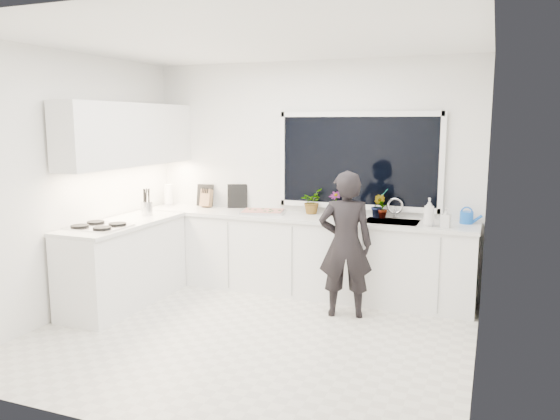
% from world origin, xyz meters
% --- Properties ---
extents(floor, '(4.00, 3.50, 0.02)m').
position_xyz_m(floor, '(0.00, 0.00, -0.01)').
color(floor, beige).
rests_on(floor, ground).
extents(wall_back, '(4.00, 0.02, 2.70)m').
position_xyz_m(wall_back, '(0.00, 1.76, 1.35)').
color(wall_back, white).
rests_on(wall_back, ground).
extents(wall_left, '(0.02, 3.50, 2.70)m').
position_xyz_m(wall_left, '(-2.01, 0.00, 1.35)').
color(wall_left, white).
rests_on(wall_left, ground).
extents(wall_right, '(0.02, 3.50, 2.70)m').
position_xyz_m(wall_right, '(2.01, 0.00, 1.35)').
color(wall_right, white).
rests_on(wall_right, ground).
extents(ceiling, '(4.00, 3.50, 0.02)m').
position_xyz_m(ceiling, '(0.00, 0.00, 2.71)').
color(ceiling, white).
rests_on(ceiling, wall_back).
extents(window, '(1.80, 0.02, 1.00)m').
position_xyz_m(window, '(0.60, 1.73, 1.55)').
color(window, black).
rests_on(window, wall_back).
extents(base_cabinets_back, '(3.92, 0.58, 0.88)m').
position_xyz_m(base_cabinets_back, '(0.00, 1.45, 0.44)').
color(base_cabinets_back, white).
rests_on(base_cabinets_back, floor).
extents(base_cabinets_left, '(0.58, 1.60, 0.88)m').
position_xyz_m(base_cabinets_left, '(-1.67, 0.35, 0.44)').
color(base_cabinets_left, white).
rests_on(base_cabinets_left, floor).
extents(countertop_back, '(3.94, 0.62, 0.04)m').
position_xyz_m(countertop_back, '(0.00, 1.44, 0.90)').
color(countertop_back, silver).
rests_on(countertop_back, base_cabinets_back).
extents(countertop_left, '(0.62, 1.60, 0.04)m').
position_xyz_m(countertop_left, '(-1.67, 0.35, 0.90)').
color(countertop_left, silver).
rests_on(countertop_left, base_cabinets_left).
extents(upper_cabinets, '(0.34, 2.10, 0.70)m').
position_xyz_m(upper_cabinets, '(-1.79, 0.70, 1.85)').
color(upper_cabinets, white).
rests_on(upper_cabinets, wall_left).
extents(sink, '(0.58, 0.42, 0.14)m').
position_xyz_m(sink, '(1.05, 1.45, 0.87)').
color(sink, silver).
rests_on(sink, countertop_back).
extents(faucet, '(0.03, 0.03, 0.22)m').
position_xyz_m(faucet, '(1.05, 1.65, 1.03)').
color(faucet, silver).
rests_on(faucet, countertop_back).
extents(stovetop, '(0.56, 0.48, 0.03)m').
position_xyz_m(stovetop, '(-1.69, -0.00, 0.94)').
color(stovetop, black).
rests_on(stovetop, countertop_left).
extents(person, '(0.63, 0.49, 1.51)m').
position_xyz_m(person, '(0.69, 0.87, 0.76)').
color(person, black).
rests_on(person, floor).
extents(pizza_tray, '(0.58, 0.48, 0.03)m').
position_xyz_m(pizza_tray, '(-0.46, 1.42, 0.94)').
color(pizza_tray, silver).
rests_on(pizza_tray, countertop_back).
extents(pizza, '(0.53, 0.43, 0.01)m').
position_xyz_m(pizza, '(-0.46, 1.42, 0.95)').
color(pizza, red).
rests_on(pizza, pizza_tray).
extents(watering_can, '(0.18, 0.18, 0.13)m').
position_xyz_m(watering_can, '(1.82, 1.61, 0.98)').
color(watering_can, blue).
rests_on(watering_can, countertop_back).
extents(paper_towel_roll, '(0.13, 0.13, 0.26)m').
position_xyz_m(paper_towel_roll, '(-1.85, 1.55, 1.05)').
color(paper_towel_roll, white).
rests_on(paper_towel_roll, countertop_back).
extents(knife_block, '(0.14, 0.11, 0.22)m').
position_xyz_m(knife_block, '(-1.32, 1.59, 1.03)').
color(knife_block, olive).
rests_on(knife_block, countertop_back).
extents(utensil_crock, '(0.13, 0.13, 0.16)m').
position_xyz_m(utensil_crock, '(-1.66, 0.80, 1.00)').
color(utensil_crock, '#B5B5B9').
rests_on(utensil_crock, countertop_left).
extents(picture_frame_large, '(0.22, 0.04, 0.28)m').
position_xyz_m(picture_frame_large, '(-1.39, 1.69, 1.06)').
color(picture_frame_large, black).
rests_on(picture_frame_large, countertop_back).
extents(picture_frame_small, '(0.24, 0.11, 0.30)m').
position_xyz_m(picture_frame_small, '(-0.93, 1.69, 1.07)').
color(picture_frame_small, black).
rests_on(picture_frame_small, countertop_back).
extents(herb_plants, '(1.03, 0.28, 0.34)m').
position_xyz_m(herb_plants, '(0.40, 1.61, 1.07)').
color(herb_plants, '#26662D').
rests_on(herb_plants, countertop_back).
extents(soap_bottles, '(0.29, 0.13, 0.30)m').
position_xyz_m(soap_bottles, '(1.51, 1.30, 1.05)').
color(soap_bottles, '#D8BF66').
rests_on(soap_bottles, countertop_back).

